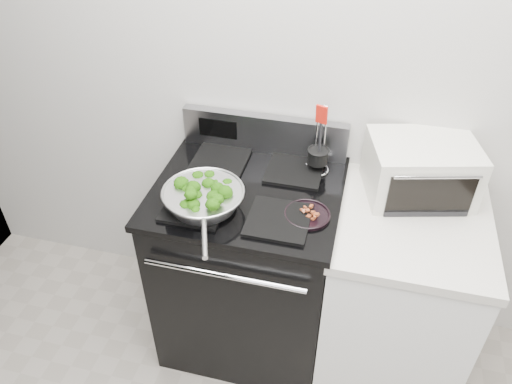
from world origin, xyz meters
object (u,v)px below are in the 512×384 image
(gas_range, at_px, (249,265))
(toaster_oven, at_px, (420,169))
(bacon_plate, at_px, (307,213))
(skillet, at_px, (203,197))
(utensil_holder, at_px, (318,159))

(gas_range, relative_size, toaster_oven, 2.33)
(bacon_plate, bearing_deg, skillet, -173.03)
(gas_range, xyz_separation_m, bacon_plate, (0.27, -0.12, 0.48))
(bacon_plate, relative_size, toaster_oven, 0.38)
(gas_range, distance_m, utensil_holder, 0.62)
(skillet, relative_size, toaster_oven, 1.04)
(gas_range, distance_m, bacon_plate, 0.56)
(gas_range, distance_m, toaster_oven, 0.90)
(bacon_plate, bearing_deg, toaster_oven, 35.84)
(gas_range, xyz_separation_m, toaster_oven, (0.69, 0.18, 0.55))
(skillet, height_order, utensil_holder, utensil_holder)
(gas_range, relative_size, skillet, 2.24)
(bacon_plate, bearing_deg, utensil_holder, 91.75)
(gas_range, height_order, skillet, gas_range)
(gas_range, bearing_deg, toaster_oven, 15.02)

